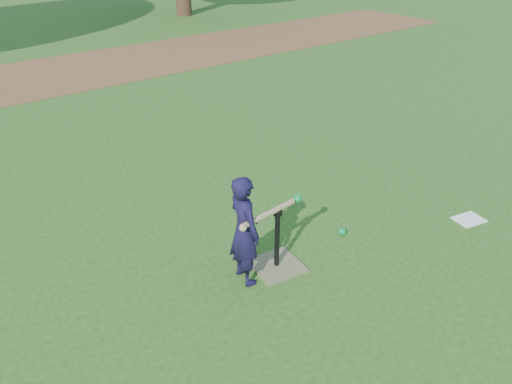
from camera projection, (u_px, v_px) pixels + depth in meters
ground at (260, 258)px, 4.67m from camera, size 80.00×80.00×0.00m
dirt_strip at (21, 80)px, 9.81m from camera, size 24.00×3.00×0.01m
child at (244, 230)px, 4.17m from camera, size 0.29×0.40×1.01m
wiffle_ball_ground at (342, 232)px, 5.00m from camera, size 0.08×0.08×0.08m
clipboard at (469, 219)px, 5.26m from camera, size 0.34×0.29×0.01m
batting_tee at (277, 257)px, 4.51m from camera, size 0.49×0.49×0.61m
swing_action at (272, 212)px, 4.21m from camera, size 0.74×0.16×0.08m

